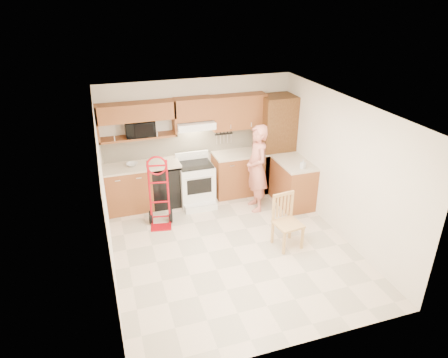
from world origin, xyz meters
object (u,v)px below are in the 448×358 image
person (257,169)px  dining_chair (288,222)px  microwave (140,128)px  hand_truck (159,195)px  range (196,181)px

person → dining_chair: (0.02, -1.41, -0.41)m
microwave → dining_chair: 3.35m
hand_truck → range: bearing=46.3°
microwave → dining_chair: microwave is taller
microwave → dining_chair: (2.11, -2.32, -1.17)m
range → hand_truck: hand_truck is taller
microwave → person: 2.41m
person → dining_chair: 1.47m
microwave → person: microwave is taller
range → dining_chair: bearing=-60.8°
microwave → range: (1.01, -0.34, -1.13)m
person → dining_chair: person is taller
hand_truck → dining_chair: bearing=-24.0°
microwave → person: (2.10, -0.91, -0.76)m
hand_truck → dining_chair: 2.40m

